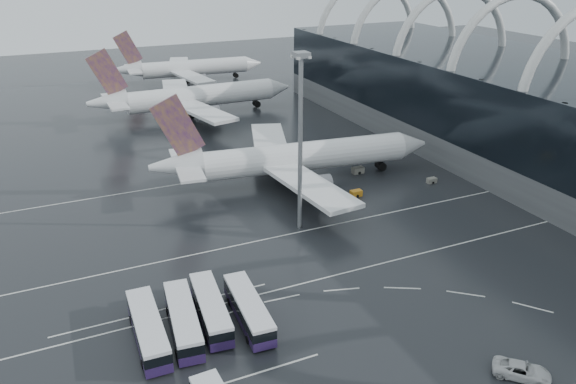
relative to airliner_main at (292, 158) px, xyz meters
name	(u,v)px	position (x,y,z in m)	size (l,w,h in m)	color
ground	(329,269)	(-9.00, -32.22, -4.82)	(420.00, 420.00, 0.00)	black
terminal	(546,114)	(52.56, -12.39, 6.05)	(42.00, 160.00, 34.90)	#585B5D
lane_marking_near	(335,275)	(-9.00, -34.22, -4.82)	(120.00, 0.25, 0.01)	silver
lane_marking_mid	(294,233)	(-9.00, -20.22, -4.82)	(120.00, 0.25, 0.01)	silver
lane_marking_far	(236,175)	(-9.00, 7.78, -4.82)	(120.00, 0.25, 0.01)	silver
bus_bay_line_north	(164,309)	(-33.00, -32.22, -4.82)	(28.00, 0.25, 0.01)	silver
airliner_main	(292,158)	(0.00, 0.00, 0.00)	(56.87, 49.53, 19.25)	white
airliner_gate_b	(191,98)	(-5.03, 54.80, 0.12)	(56.63, 51.12, 19.73)	white
airliner_gate_c	(187,69)	(5.03, 96.24, -0.28)	(50.97, 46.96, 18.16)	white
bus_row_near_a	(148,329)	(-36.06, -37.93, -2.99)	(3.56, 13.59, 3.32)	#24133C
bus_row_near_b	(183,320)	(-31.86, -37.90, -3.02)	(4.50, 13.57, 3.28)	#24133C
bus_row_near_c	(211,308)	(-28.16, -37.02, -3.06)	(4.20, 13.27, 3.21)	#24133C
bus_row_near_d	(249,309)	(-23.90, -39.02, -3.07)	(3.78, 13.13, 3.19)	#24133C
van_curve_a	(522,371)	(-0.61, -60.56, -3.98)	(2.80, 6.08, 1.69)	silver
floodlight_mast	(300,122)	(-7.24, -18.74, 13.26)	(2.20, 2.20, 28.74)	gray
gse_cart_belly_a	(356,193)	(7.89, -11.58, -4.24)	(2.13, 1.26, 1.16)	orange
gse_cart_belly_b	(358,170)	(14.21, -1.68, -4.17)	(2.38, 1.41, 1.30)	slate
gse_cart_belly_d	(432,180)	(24.82, -12.18, -4.31)	(1.88, 1.11, 1.03)	slate
gse_cart_belly_e	(299,174)	(2.28, 1.39, -4.24)	(2.12, 1.25, 1.16)	orange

